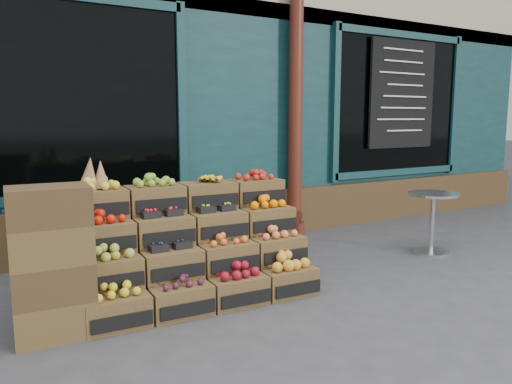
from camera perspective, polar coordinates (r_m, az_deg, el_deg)
ground at (r=4.52m, az=6.86°, el=-11.66°), size 60.00×60.00×0.00m
shop_facade at (r=8.90m, az=-13.88°, el=13.70°), size 12.00×6.24×4.80m
crate_display at (r=4.46m, az=-7.49°, el=-6.80°), size 2.03×1.06×1.24m
spare_crates at (r=3.82m, az=-22.27°, el=-7.49°), size 0.57×0.41×1.09m
bistro_table at (r=6.07m, az=19.50°, el=-2.57°), size 0.56×0.56×0.71m
shopkeeper at (r=6.05m, az=-22.53°, el=3.56°), size 0.94×0.78×2.20m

